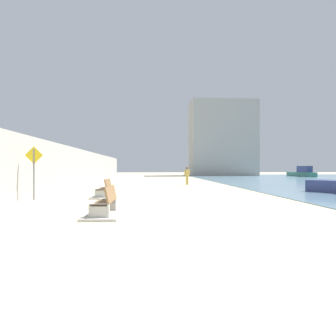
{
  "coord_description": "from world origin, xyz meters",
  "views": [
    {
      "loc": [
        -0.98,
        -7.54,
        1.6
      ],
      "look_at": [
        0.57,
        14.85,
        1.52
      ],
      "focal_mm": 31.09,
      "sensor_mm": 36.0,
      "label": 1
    }
  ],
  "objects": [
    {
      "name": "ground_plane",
      "position": [
        0.0,
        18.0,
        0.0
      ],
      "size": [
        120.0,
        120.0,
        0.0
      ],
      "primitive_type": "plane",
      "color": "#C6B793"
    },
    {
      "name": "seawall",
      "position": [
        -7.5,
        18.0,
        1.61
      ],
      "size": [
        0.8,
        64.0,
        3.22
      ],
      "primitive_type": "cube",
      "color": "#ADAAA3",
      "rests_on": "ground"
    },
    {
      "name": "bench_near",
      "position": [
        -2.39,
        2.03,
        0.23
      ],
      "size": [
        1.18,
        2.14,
        0.98
      ],
      "color": "#ADAAA3",
      "rests_on": "ground"
    },
    {
      "name": "bench_far",
      "position": [
        -3.27,
        7.9,
        0.23
      ],
      "size": [
        1.16,
        2.13,
        0.98
      ],
      "color": "#ADAAA3",
      "rests_on": "ground"
    },
    {
      "name": "person_walking",
      "position": [
        2.5,
        18.21,
        0.93
      ],
      "size": [
        0.5,
        0.29,
        1.62
      ],
      "color": "gold",
      "rests_on": "ground"
    },
    {
      "name": "boat_outer",
      "position": [
        24.33,
        38.63,
        0.66
      ],
      "size": [
        1.84,
        6.58,
        1.73
      ],
      "color": "#337060",
      "rests_on": "water_bay"
    },
    {
      "name": "pedestrian_sign",
      "position": [
        -6.43,
        6.77,
        1.61
      ],
      "size": [
        0.85,
        0.08,
        2.58
      ],
      "color": "slate",
      "rests_on": "ground"
    },
    {
      "name": "harbor_building",
      "position": [
        12.92,
        46.0,
        6.89
      ],
      "size": [
        12.0,
        6.0,
        13.78
      ],
      "primitive_type": "cube",
      "color": "#9E9E99",
      "rests_on": "ground"
    }
  ]
}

